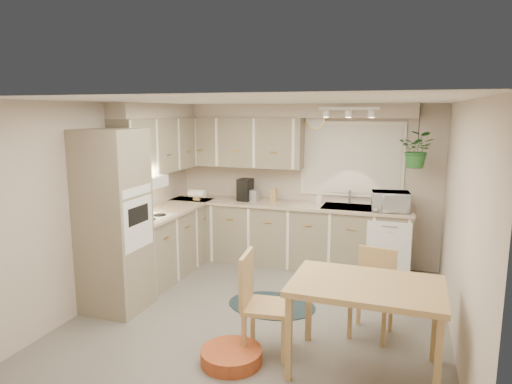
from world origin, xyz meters
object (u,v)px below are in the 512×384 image
dining_table (365,327)px  chair_back (372,294)px  chair_left (268,304)px  pet_bed (231,356)px  braided_rug (272,305)px  microwave (390,199)px

dining_table → chair_back: size_ratio=1.47×
chair_left → pet_bed: bearing=-45.7°
pet_bed → braided_rug: bearing=90.2°
dining_table → microwave: bearing=88.0°
dining_table → chair_left: bearing=177.4°
dining_table → microwave: 2.61m
pet_bed → chair_left: bearing=50.4°
pet_bed → microwave: 3.22m
chair_back → microwave: bearing=-83.4°
chair_back → braided_rug: bearing=-8.3°
chair_left → microwave: size_ratio=1.97×
braided_rug → pet_bed: 1.33m
braided_rug → microwave: size_ratio=2.16×
dining_table → chair_back: chair_back is taller
braided_rug → chair_back: bearing=-17.5°
pet_bed → microwave: microwave is taller
braided_rug → pet_bed: (0.00, -1.33, 0.06)m
chair_back → microwave: size_ratio=1.80×
microwave → dining_table: bearing=-99.7°
dining_table → pet_bed: dining_table is taller
braided_rug → microwave: microwave is taller
dining_table → braided_rug: bearing=137.6°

